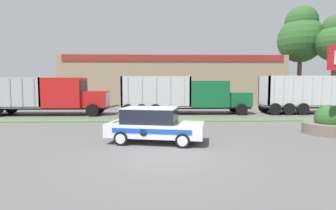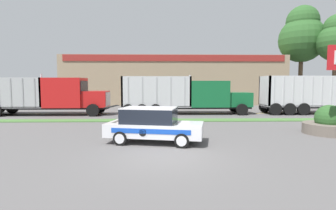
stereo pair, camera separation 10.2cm
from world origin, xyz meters
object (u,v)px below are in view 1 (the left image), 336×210
at_px(dump_truck_mid, 51,96).
at_px(stone_planter, 329,124).
at_px(rally_car, 154,124).
at_px(dump_truck_trail, 196,96).
at_px(dump_truck_lead, 336,95).

height_order(dump_truck_mid, stone_planter, dump_truck_mid).
bearing_deg(stone_planter, rally_car, -169.12).
bearing_deg(stone_planter, dump_truck_trail, 121.30).
bearing_deg(stone_planter, dump_truck_lead, 54.22).
xyz_separation_m(dump_truck_lead, dump_truck_trail, (-12.95, 0.06, -0.09)).
bearing_deg(stone_planter, dump_truck_mid, 153.70).
distance_m(dump_truck_trail, stone_planter, 11.49).
distance_m(dump_truck_lead, rally_car, 20.22).
distance_m(dump_truck_lead, dump_truck_trail, 12.95).
relative_size(dump_truck_mid, dump_truck_trail, 1.05).
bearing_deg(dump_truck_trail, dump_truck_mid, -177.83).
bearing_deg(dump_truck_lead, dump_truck_mid, -179.05).
bearing_deg(dump_truck_mid, rally_car, -50.33).
xyz_separation_m(dump_truck_mid, rally_car, (9.23, -11.13, -0.82)).
height_order(dump_truck_lead, rally_car, dump_truck_lead).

